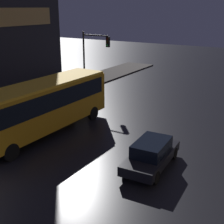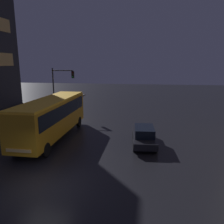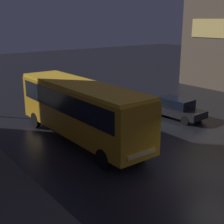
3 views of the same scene
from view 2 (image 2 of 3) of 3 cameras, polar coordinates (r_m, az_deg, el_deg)
ground_plane at (r=12.44m, az=-17.77°, el=-18.57°), size 120.00×120.00×0.00m
sidewalk_left at (r=24.79m, az=-26.47°, el=-3.38°), size 4.00×48.00×0.15m
bus_near at (r=19.19m, az=-15.38°, el=-0.59°), size 2.55×10.48×3.41m
car_taxi at (r=17.52m, az=8.39°, el=-6.12°), size 2.01×4.37×1.45m
traffic_light_main at (r=28.87m, az=-13.27°, el=7.39°), size 2.90×0.35×5.76m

